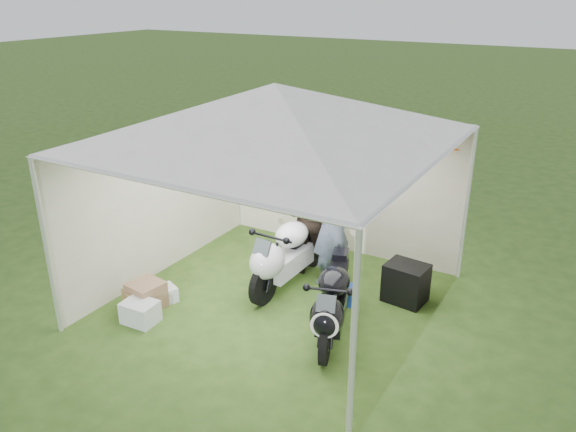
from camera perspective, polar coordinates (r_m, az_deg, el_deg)
name	(u,v)px	position (r m, az deg, el deg)	size (l,w,h in m)	color
ground	(276,301)	(7.92, -1.18, -8.62)	(80.00, 80.00, 0.00)	#2D4817
canopy_tent	(276,118)	(6.99, -1.22, 9.96)	(5.66, 5.66, 3.00)	silver
motorcycle_white	(286,253)	(8.04, -0.19, -3.74)	(0.47, 1.96, 0.97)	black
motorcycle_black	(332,302)	(6.96, 4.49, -8.67)	(0.80, 1.75, 0.89)	black
paddock_stand	(339,294)	(7.84, 5.23, -7.89)	(0.37, 0.23, 0.28)	#2041B8
person_dark_jacket	(310,216)	(8.40, 2.21, 0.05)	(0.87, 0.68, 1.78)	black
person_blue_jacket	(331,228)	(8.02, 4.42, -1.25)	(0.64, 0.42, 1.75)	slate
equipment_box	(406,283)	(7.96, 11.89, -6.66)	(0.55, 0.44, 0.55)	black
crate_0	(140,312)	(7.64, -14.78, -9.42)	(0.44, 0.34, 0.29)	silver
crate_1	(147,295)	(7.92, -14.18, -7.80)	(0.42, 0.42, 0.37)	#896449
crate_2	(167,294)	(8.06, -12.23, -7.71)	(0.29, 0.24, 0.21)	silver
crate_3	(138,301)	(7.92, -15.02, -8.32)	(0.41, 0.29, 0.27)	olive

